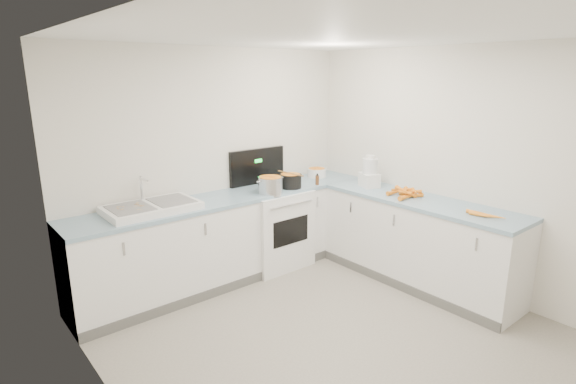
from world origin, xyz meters
TOP-DOWN VIEW (x-y plane):
  - floor at (0.00, 0.00)m, footprint 3.50×4.00m
  - ceiling at (0.00, 0.00)m, footprint 3.50×4.00m
  - wall_back at (0.00, 2.00)m, footprint 3.50×0.00m
  - wall_left at (-1.75, 0.00)m, footprint 0.00×4.00m
  - wall_right at (1.75, 0.00)m, footprint 0.00×4.00m
  - counter_back at (0.00, 1.70)m, footprint 3.50×0.62m
  - counter_right at (1.45, 0.30)m, footprint 0.62×2.20m
  - stove at (0.55, 1.69)m, footprint 0.76×0.65m
  - sink at (-0.90, 1.70)m, footprint 0.86×0.52m
  - steel_pot at (0.39, 1.52)m, footprint 0.33×0.33m
  - black_pot at (0.72, 1.56)m, footprint 0.31×0.31m
  - wooden_spoon at (0.72, 1.56)m, footprint 0.06×0.40m
  - mixing_bowl at (1.34, 1.78)m, footprint 0.31×0.31m
  - extract_bottle at (1.06, 1.47)m, footprint 0.04×0.04m
  - spice_jar at (1.14, 1.56)m, footprint 0.05×0.05m
  - food_processor at (1.45, 1.00)m, footprint 0.25×0.27m
  - carrot_pile at (1.43, 0.47)m, footprint 0.42×0.37m
  - peeled_carrots at (1.38, -0.43)m, footprint 0.12×0.36m
  - peelings at (-1.10, 1.71)m, footprint 0.25×0.26m

SIDE VIEW (x-z plane):
  - floor at x=0.00m, z-range 0.00..0.00m
  - counter_back at x=0.00m, z-range 0.00..0.94m
  - counter_right at x=1.45m, z-range 0.00..0.94m
  - stove at x=0.55m, z-range -0.21..1.15m
  - peeled_carrots at x=1.38m, z-range 0.94..0.98m
  - carrot_pile at x=1.43m, z-range 0.93..1.03m
  - sink at x=-0.90m, z-range 0.82..1.13m
  - spice_jar at x=1.14m, z-range 0.94..1.02m
  - extract_bottle at x=1.06m, z-range 0.94..1.05m
  - mixing_bowl at x=1.34m, z-range 0.94..1.05m
  - black_pot at x=0.72m, z-range 0.92..1.10m
  - peelings at x=-1.10m, z-range 1.01..1.02m
  - steel_pot at x=0.39m, z-range 0.92..1.12m
  - food_processor at x=1.45m, z-range 0.91..1.29m
  - wooden_spoon at x=0.72m, z-range 1.10..1.12m
  - wall_back at x=0.00m, z-range 0.00..2.50m
  - wall_left at x=-1.75m, z-range 0.00..2.50m
  - wall_right at x=1.75m, z-range 0.00..2.50m
  - ceiling at x=0.00m, z-range 2.50..2.50m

